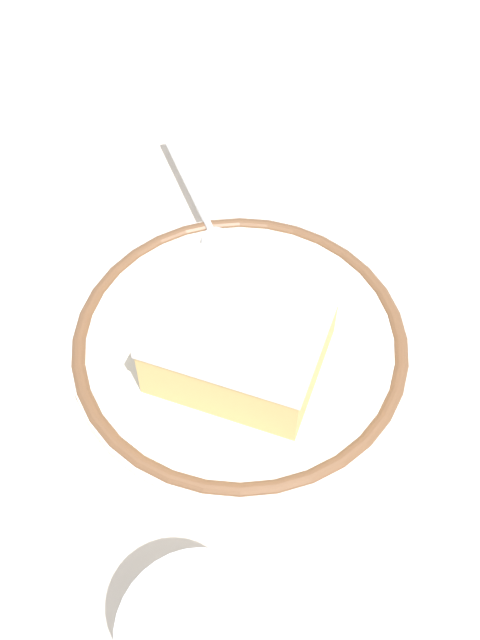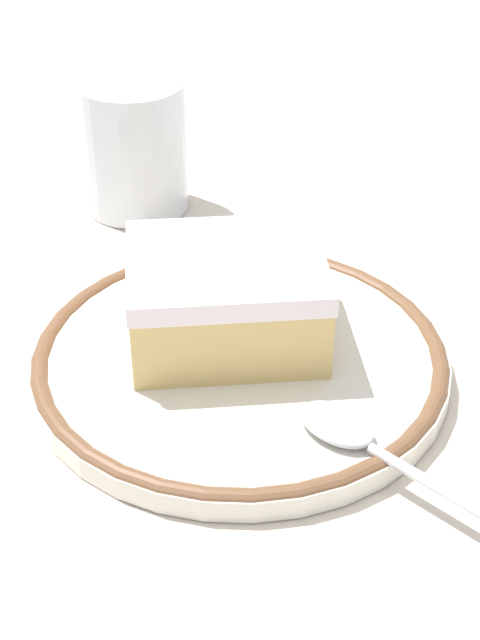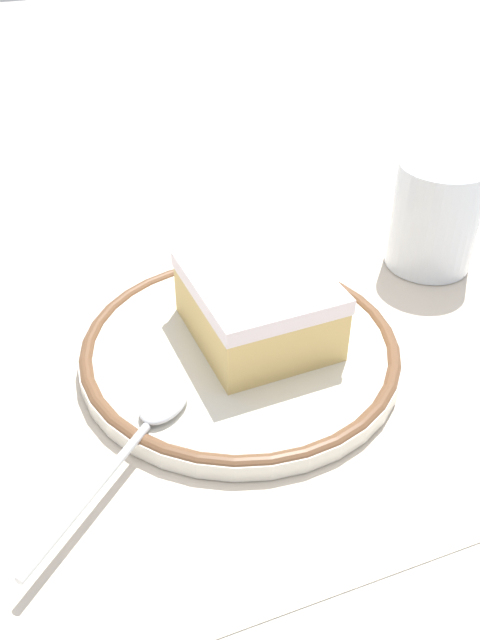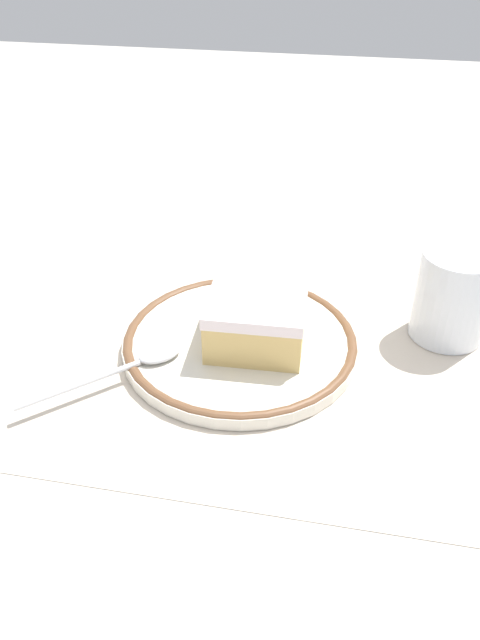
% 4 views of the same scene
% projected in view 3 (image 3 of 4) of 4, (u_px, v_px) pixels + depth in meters
% --- Properties ---
extents(ground_plane, '(2.40, 2.40, 0.00)m').
position_uv_depth(ground_plane, '(270.00, 345.00, 0.46)').
color(ground_plane, '#B7B2A8').
extents(placemat, '(0.49, 0.36, 0.00)m').
position_uv_depth(placemat, '(270.00, 345.00, 0.46)').
color(placemat, beige).
rests_on(placemat, ground_plane).
extents(plate, '(0.21, 0.21, 0.01)m').
position_uv_depth(plate, '(240.00, 349.00, 0.44)').
color(plate, silver).
rests_on(plate, placemat).
extents(cake_slice, '(0.09, 0.10, 0.05)m').
position_uv_depth(cake_slice, '(256.00, 303.00, 0.44)').
color(cake_slice, '#DBB76B').
rests_on(cake_slice, plate).
extents(spoon, '(0.12, 0.11, 0.01)m').
position_uv_depth(spoon, '(148.00, 422.00, 0.38)').
color(spoon, silver).
rests_on(spoon, plate).
extents(cup, '(0.07, 0.07, 0.09)m').
position_uv_depth(cup, '(434.00, 223.00, 0.52)').
color(cup, silver).
rests_on(cup, placemat).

